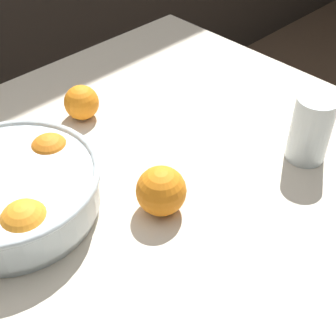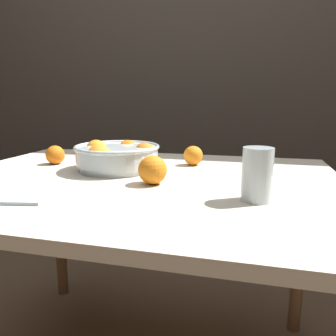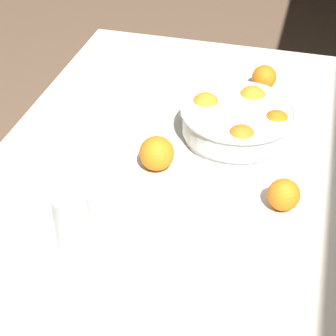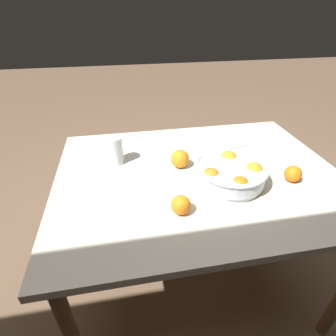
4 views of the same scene
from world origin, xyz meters
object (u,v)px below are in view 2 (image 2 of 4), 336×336
orange_loose_aside (55,155)px  orange_loose_near_bowl (193,156)px  juice_glass (257,177)px  fruit_bowl (117,156)px  orange_loose_front (153,170)px

orange_loose_aside → orange_loose_near_bowl: bearing=12.1°
juice_glass → orange_loose_near_bowl: juice_glass is taller
fruit_bowl → orange_loose_front: (0.17, -0.16, -0.01)m
orange_loose_front → orange_loose_near_bowl: bearing=78.1°
fruit_bowl → juice_glass: bearing=-28.6°
orange_loose_aside → juice_glass: bearing=-21.5°
juice_glass → orange_loose_near_bowl: (-0.22, 0.38, -0.02)m
juice_glass → orange_loose_near_bowl: 0.44m
fruit_bowl → juice_glass: (0.45, -0.25, 0.01)m
fruit_bowl → juice_glass: size_ratio=2.26×
orange_loose_near_bowl → fruit_bowl: bearing=-149.9°
orange_loose_near_bowl → orange_loose_aside: orange_loose_near_bowl is taller
fruit_bowl → orange_loose_aside: (-0.26, 0.03, -0.01)m
fruit_bowl → orange_loose_front: fruit_bowl is taller
juice_glass → orange_loose_aside: bearing=158.5°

